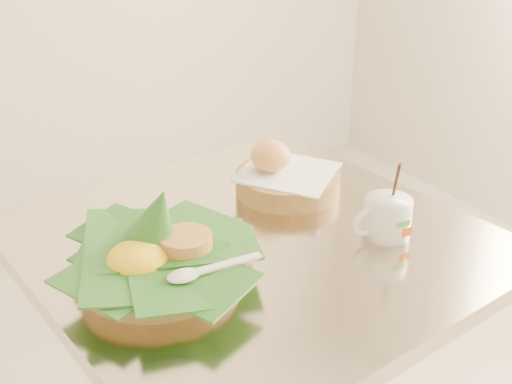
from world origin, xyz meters
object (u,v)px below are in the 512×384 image
bread_basket (285,177)px  cafe_table (254,342)px  coffee_mug (386,217)px  rice_basket (157,253)px

bread_basket → cafe_table: bearing=-139.1°
bread_basket → coffee_mug: size_ratio=1.75×
coffee_mug → rice_basket: bearing=168.2°
cafe_table → rice_basket: rice_basket is taller
bread_basket → coffee_mug: coffee_mug is taller
bread_basket → coffee_mug: 0.23m
cafe_table → rice_basket: (-0.18, -0.03, 0.26)m
cafe_table → coffee_mug: (0.19, -0.11, 0.26)m
rice_basket → coffee_mug: size_ratio=2.21×
cafe_table → coffee_mug: 0.34m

